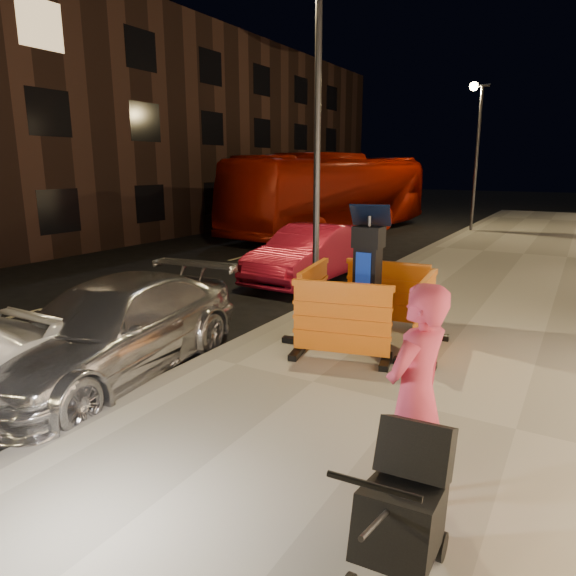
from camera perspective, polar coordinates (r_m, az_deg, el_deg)
The scene contains 15 objects.
ground_plane at distance 7.84m, azimuth -8.87°, elevation -8.64°, with size 120.00×120.00×0.00m, color black.
sidewalk at distance 6.49m, azimuth 12.77°, elevation -12.96°, with size 6.00×60.00×0.15m, color gray.
kerb at distance 7.81m, azimuth -8.89°, elevation -8.13°, with size 0.30×60.00×0.15m, color slate.
parking_kiosk at distance 8.20m, azimuth 8.78°, elevation 1.07°, with size 0.66×0.66×2.08m, color black.
barrier_front at distance 7.46m, azimuth 5.96°, elevation -3.73°, with size 1.49×0.61×1.16m, color orange.
barrier_back at distance 9.17m, azimuth 10.87°, elevation -0.65°, with size 1.49×0.61×1.16m, color orange.
barrier_kerbside at distance 8.68m, azimuth 2.84°, elevation -1.21°, with size 1.49×0.61×1.16m, color orange.
barrier_bldgside at distance 8.02m, azimuth 14.99°, elevation -2.90°, with size 1.49×0.61×1.16m, color orange.
car_silver at distance 7.90m, azimuth -18.68°, elevation -9.04°, with size 1.87×4.60×1.33m, color #B7B7BC.
car_red at distance 13.35m, azimuth 2.50°, elevation 0.78°, with size 1.52×4.37×1.44m, color maroon.
bus_doubledecker at distance 23.07m, azimuth 5.15°, elevation 6.12°, with size 2.87×12.27×3.42m, color #971102.
man at distance 4.40m, azimuth 14.00°, elevation -11.56°, with size 0.69×0.45×1.89m, color #BA3551.
stroller at distance 3.81m, azimuth 12.56°, elevation -22.97°, with size 0.56×0.86×1.07m, color black.
street_lamp_mid at distance 9.66m, azimuth 3.26°, elevation 14.76°, with size 0.12×0.12×6.00m, color #3F3F44.
street_lamp_far at distance 24.00m, azimuth 20.21°, elevation 13.19°, with size 0.12×0.12×6.00m, color #3F3F44.
Camera 1 is at (4.64, -5.60, 2.93)m, focal length 32.00 mm.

